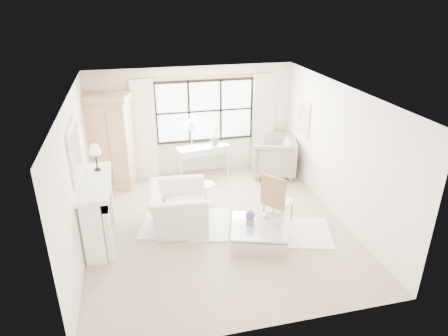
{
  "coord_description": "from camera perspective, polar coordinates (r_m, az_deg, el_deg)",
  "views": [
    {
      "loc": [
        -1.47,
        -6.7,
        4.32
      ],
      "look_at": [
        0.18,
        0.2,
        1.16
      ],
      "focal_mm": 32.0,
      "sensor_mm": 36.0,
      "label": 1
    }
  ],
  "objects": [
    {
      "name": "wall_back",
      "position": [
        10.01,
        -4.44,
        6.67
      ],
      "size": [
        5.0,
        0.0,
        5.0
      ],
      "primitive_type": "plane",
      "rotation": [
        1.57,
        0.0,
        0.0
      ],
      "color": "white",
      "rests_on": "ground"
    },
    {
      "name": "wall_left",
      "position": [
        7.4,
        -20.25,
        -1.26
      ],
      "size": [
        0.0,
        5.5,
        5.5
      ],
      "primitive_type": "plane",
      "rotation": [
        1.57,
        0.0,
        1.57
      ],
      "color": "white",
      "rests_on": "ground"
    },
    {
      "name": "club_armchair",
      "position": [
        7.95,
        -6.55,
        -5.64
      ],
      "size": [
        1.23,
        1.38,
        0.82
      ],
      "primitive_type": "imported",
      "rotation": [
        0.0,
        0.0,
        1.46
      ],
      "color": "silver",
      "rests_on": "floor"
    },
    {
      "name": "curtain_right",
      "position": [
        10.37,
        5.59,
        6.58
      ],
      "size": [
        0.55,
        0.1,
        2.47
      ],
      "primitive_type": "cube",
      "color": "beige",
      "rests_on": "ground"
    },
    {
      "name": "curtain_left",
      "position": [
        9.85,
        -11.25,
        5.27
      ],
      "size": [
        0.55,
        0.1,
        2.47
      ],
      "primitive_type": "cube",
      "color": "white",
      "rests_on": "ground"
    },
    {
      "name": "coffee_table",
      "position": [
        7.53,
        4.94,
        -9.47
      ],
      "size": [
        1.25,
        1.25,
        0.38
      ],
      "rotation": [
        0.0,
        0.0,
        -0.3
      ],
      "color": "silver",
      "rests_on": "floor"
    },
    {
      "name": "rug_right",
      "position": [
        7.99,
        9.79,
        -9.01
      ],
      "size": [
        1.71,
        1.46,
        0.03
      ],
      "primitive_type": "cube",
      "rotation": [
        0.0,
        0.0,
        -0.29
      ],
      "color": "white",
      "rests_on": "floor"
    },
    {
      "name": "mirror_glass",
      "position": [
        7.21,
        -20.33,
        2.31
      ],
      "size": [
        0.02,
        1.0,
        0.8
      ],
      "primitive_type": "cube",
      "color": "silver",
      "rests_on": "wall_left"
    },
    {
      "name": "planter_flowers",
      "position": [
        7.36,
        3.75,
        -6.69
      ],
      "size": [
        0.17,
        0.17,
        0.17
      ],
      "primitive_type": "sphere",
      "color": "#5F317C",
      "rests_on": "planter_box"
    },
    {
      "name": "mirror_frame",
      "position": [
        7.21,
        -20.56,
        2.28
      ],
      "size": [
        0.05,
        1.15,
        0.95
      ],
      "primitive_type": "cube",
      "color": "white",
      "rests_on": "wall_left"
    },
    {
      "name": "rug_left",
      "position": [
        8.18,
        -5.44,
        -7.87
      ],
      "size": [
        2.02,
        1.68,
        0.03
      ],
      "primitive_type": "cube",
      "rotation": [
        0.0,
        0.0,
        -0.29
      ],
      "color": "white",
      "rests_on": "floor"
    },
    {
      "name": "pillar_candle",
      "position": [
        7.39,
        7.28,
        -7.9
      ],
      "size": [
        0.08,
        0.08,
        0.12
      ],
      "primitive_type": "cylinder",
      "color": "beige",
      "rests_on": "coffee_table"
    },
    {
      "name": "art_canvas",
      "position": [
        9.67,
        11.15,
        6.9
      ],
      "size": [
        0.01,
        0.52,
        0.72
      ],
      "primitive_type": "cube",
      "color": "beige",
      "rests_on": "wall_right"
    },
    {
      "name": "coffee_vase",
      "position": [
        7.64,
        5.93,
        -6.59
      ],
      "size": [
        0.18,
        0.18,
        0.14
      ],
      "primitive_type": "imported",
      "rotation": [
        0.0,
        0.0,
        -0.37
      ],
      "color": "silver",
      "rests_on": "coffee_table"
    },
    {
      "name": "console_table",
      "position": [
        10.06,
        -2.93,
        1.02
      ],
      "size": [
        1.36,
        0.69,
        0.8
      ],
      "rotation": [
        0.0,
        0.0,
        0.19
      ],
      "color": "silver",
      "rests_on": "floor"
    },
    {
      "name": "window_pane",
      "position": [
        9.97,
        -2.75,
        8.14
      ],
      "size": [
        2.4,
        0.02,
        1.5
      ],
      "primitive_type": "cube",
      "color": "white",
      "rests_on": "wall_back"
    },
    {
      "name": "art_frame",
      "position": [
        9.68,
        11.26,
        6.91
      ],
      "size": [
        0.04,
        0.62,
        0.82
      ],
      "primitive_type": "cube",
      "color": "white",
      "rests_on": "wall_right"
    },
    {
      "name": "curtain_rod",
      "position": [
        9.71,
        -2.78,
        12.99
      ],
      "size": [
        3.3,
        0.04,
        0.04
      ],
      "primitive_type": "cylinder",
      "rotation": [
        0.0,
        1.57,
        0.0
      ],
      "color": "#A8773A",
      "rests_on": "wall_back"
    },
    {
      "name": "console_lamp",
      "position": [
        9.68,
        -4.71,
        6.09
      ],
      "size": [
        0.28,
        0.28,
        0.69
      ],
      "color": "gold",
      "rests_on": "console_table"
    },
    {
      "name": "floor",
      "position": [
        8.11,
        -0.92,
        -8.22
      ],
      "size": [
        5.5,
        5.5,
        0.0
      ],
      "primitive_type": "plane",
      "color": "tan",
      "rests_on": "ground"
    },
    {
      "name": "ceiling",
      "position": [
        7.05,
        -1.07,
        10.69
      ],
      "size": [
        5.5,
        5.5,
        0.0
      ],
      "primitive_type": "plane",
      "rotation": [
        3.14,
        0.0,
        0.0
      ],
      "color": "white",
      "rests_on": "ground"
    },
    {
      "name": "window_frame",
      "position": [
        9.96,
        -2.74,
        8.12
      ],
      "size": [
        2.5,
        0.04,
        1.5
      ],
      "primitive_type": null,
      "color": "black",
      "rests_on": "wall_back"
    },
    {
      "name": "wingback_chair",
      "position": [
        10.19,
        7.09,
        1.72
      ],
      "size": [
        1.35,
        1.33,
        0.98
      ],
      "primitive_type": "imported",
      "rotation": [
        0.0,
        0.0,
        -1.89
      ],
      "color": "#A09787",
      "rests_on": "floor"
    },
    {
      "name": "fireplace",
      "position": [
        7.68,
        -17.83,
        -5.85
      ],
      "size": [
        0.58,
        1.66,
        1.26
      ],
      "color": "white",
      "rests_on": "ground"
    },
    {
      "name": "orchid_plant",
      "position": [
        9.88,
        -1.2,
        4.67
      ],
      "size": [
        0.35,
        0.33,
        0.5
      ],
      "primitive_type": "imported",
      "rotation": [
        0.0,
        0.0,
        0.51
      ],
      "color": "#526C48",
      "rests_on": "console_table"
    },
    {
      "name": "side_table",
      "position": [
        8.71,
        -2.63,
        -3.31
      ],
      "size": [
        0.4,
        0.4,
        0.51
      ],
      "color": "silver",
      "rests_on": "floor"
    },
    {
      "name": "planter_box",
      "position": [
        7.43,
        3.73,
        -7.61
      ],
      "size": [
        0.17,
        0.17,
        0.11
      ],
      "primitive_type": "cube",
      "rotation": [
        0.0,
        0.0,
        -0.24
      ],
      "color": "gray",
      "rests_on": "coffee_table"
    },
    {
      "name": "wall_front",
      "position": [
        5.16,
        5.81,
        -11.35
      ],
      "size": [
        5.0,
        0.0,
        5.0
      ],
      "primitive_type": "plane",
      "rotation": [
        -1.57,
        0.0,
        0.0
      ],
      "color": "silver",
      "rests_on": "ground"
    },
    {
      "name": "french_chair",
      "position": [
        8.12,
        7.62,
        -5.83
      ],
      "size": [
        0.68,
        0.68,
        1.08
      ],
      "rotation": [
        0.0,
        0.0,
        2.24
      ],
      "color": "#9F7143",
      "rests_on": "floor"
    },
    {
      "name": "mantel_lamp",
      "position": [
        7.65,
        -17.97,
        2.38
      ],
      "size": [
        0.22,
        0.22,
        0.51
      ],
      "color": "black",
      "rests_on": "fireplace"
    },
    {
      "name": "wall_right",
      "position": [
        8.34,
        16.05,
        2.14
      ],
      "size": [
        0.0,
        5.5,
        5.5
      ],
      "primitive_type": "plane",
      "rotation": [
        1.57,
        0.0,
        -1.57
      ],
      "color": "white",
      "rests_on": "ground"
    },
    {
      "name": "armoire",
      "position": [
        9.65,
        -16.06,
        3.79
      ],
      "size": [
        1.28,
        1.0,
        2.24
      ],
      "rotation": [
        0.0,
        0.0,
        -0.3
      ],
      "color": "tan",
      "rests_on": "floor"
    }
  ]
}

